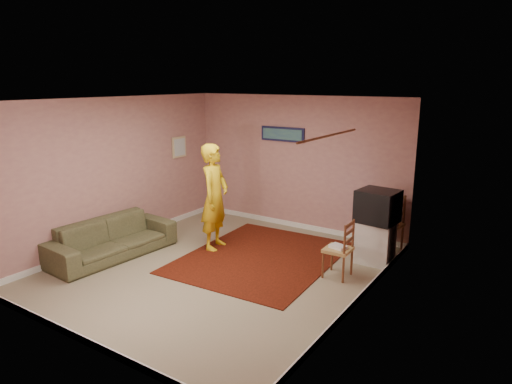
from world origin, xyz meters
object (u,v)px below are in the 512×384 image
Objects in this scene: crt_tv at (377,206)px; person at (215,197)px; sofa at (112,238)px; tv_cabinet at (375,242)px; chair_b at (338,243)px; chair_a at (388,218)px.

person reaches higher than crt_tv.
crt_tv is 0.36× the size of person.
crt_tv is 4.37m from sofa.
tv_cabinet is 0.60m from crt_tv.
person is at bearing -160.66° from tv_cabinet.
tv_cabinet is 4.33m from sofa.
chair_b reaches higher than tv_cabinet.
chair_b is at bearing -108.47° from tv_cabinet.
crt_tv is at bearing -83.90° from person.
chair_a is (0.01, 0.59, 0.26)m from tv_cabinet.
chair_b is at bearing -102.16° from crt_tv.
person is (-2.28, -0.05, 0.38)m from chair_b.
chair_a is (0.01, 0.59, -0.34)m from crt_tv.
chair_a is at bearing 167.27° from chair_b.
person is at bearing -141.45° from chair_a.
crt_tv reaches higher than chair_b.
chair_a is 1.47m from chair_b.
person is at bearing -39.05° from sofa.
tv_cabinet is 2.78m from person.
chair_b is 0.22× the size of sofa.
crt_tv is 0.31× the size of sofa.
chair_b is (-0.28, -0.85, 0.19)m from tv_cabinet.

